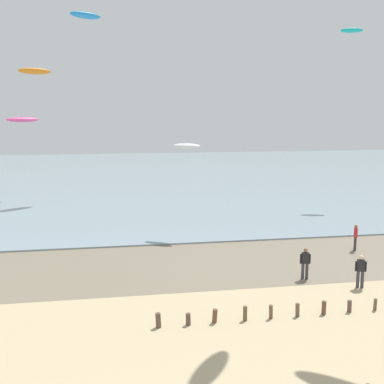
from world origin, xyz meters
The scene contains 11 objects.
wet_sand_strip centered at (0.00, 17.83, 0.00)m, with size 120.00×8.42×0.01m, color #7A6D59.
sea centered at (0.00, 57.04, 0.05)m, with size 160.00×70.00×0.10m, color #7F939E.
groyne_mid centered at (7.78, 10.17, 0.30)m, with size 16.16×0.32×0.73m.
person_nearest_camera centered at (8.24, 14.45, 0.92)m, with size 0.56×0.28×1.71m.
person_mid_beach centered at (13.54, 18.89, 0.92)m, with size 0.36×0.52×1.71m.
person_by_waterline centered at (10.52, 12.84, 0.92)m, with size 0.55×0.32×1.71m.
kite_aloft_1 centered at (3.42, 24.61, 6.44)m, with size 2.09×0.67×0.33m, color white.
kite_aloft_5 centered at (20.84, 34.85, 16.46)m, with size 2.11×0.67×0.34m, color #19B2B7.
kite_aloft_6 centered at (-9.60, 43.19, 12.98)m, with size 3.45×1.10×0.55m, color orange.
kite_aloft_7 centered at (-8.49, 29.42, 8.25)m, with size 2.48×0.79×0.40m, color #E54C99.
kite_aloft_9 centered at (-4.21, 42.25, 18.46)m, with size 3.47×1.11×0.56m, color #2384D1.
Camera 1 is at (-1.49, -7.73, 8.78)m, focal length 43.15 mm.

